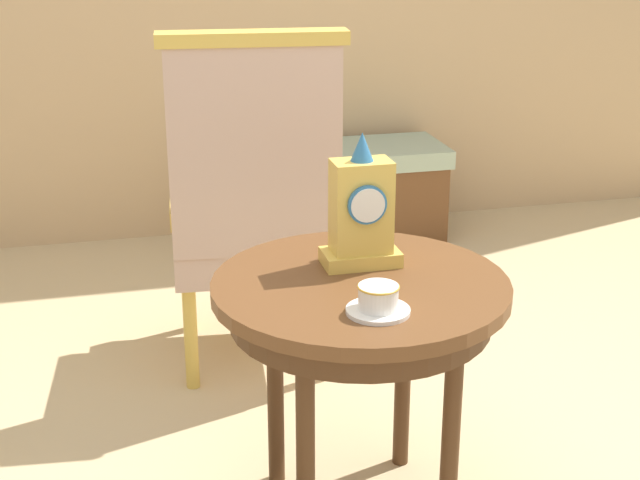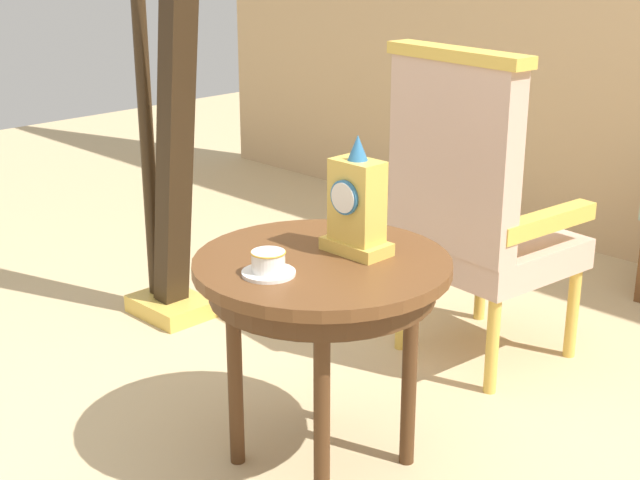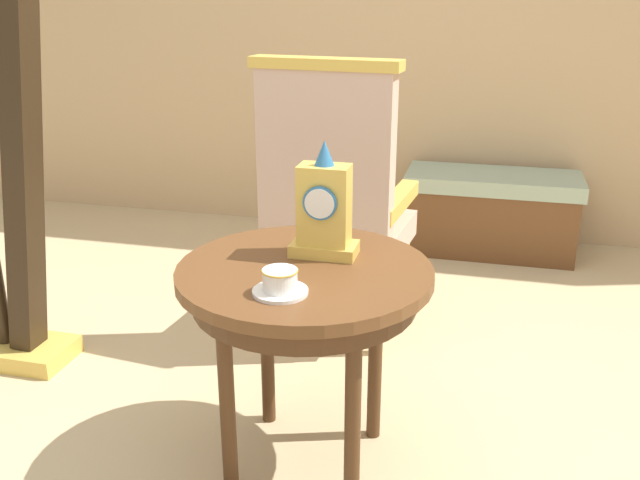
# 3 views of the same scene
# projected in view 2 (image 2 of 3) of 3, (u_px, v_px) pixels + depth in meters

# --- Properties ---
(ground_plane) EXTENTS (10.00, 10.00, 0.00)m
(ground_plane) POSITION_uv_depth(u_px,v_px,m) (322.00, 450.00, 2.79)
(ground_plane) COLOR tan
(side_table) EXTENTS (0.72, 0.72, 0.64)m
(side_table) POSITION_uv_depth(u_px,v_px,m) (322.00, 285.00, 2.54)
(side_table) COLOR brown
(side_table) RESTS_ON ground
(teacup_left) EXTENTS (0.14, 0.14, 0.07)m
(teacup_left) POSITION_uv_depth(u_px,v_px,m) (268.00, 264.00, 2.39)
(teacup_left) COLOR white
(teacup_left) RESTS_ON side_table
(mantel_clock) EXTENTS (0.19, 0.11, 0.34)m
(mantel_clock) POSITION_uv_depth(u_px,v_px,m) (357.00, 206.00, 2.52)
(mantel_clock) COLOR gold
(mantel_clock) RESTS_ON side_table
(armchair) EXTENTS (0.59, 0.58, 1.14)m
(armchair) POSITION_uv_depth(u_px,v_px,m) (474.00, 205.00, 3.17)
(armchair) COLOR #CCA893
(armchair) RESTS_ON ground
(harp) EXTENTS (0.40, 0.24, 1.80)m
(harp) POSITION_uv_depth(u_px,v_px,m) (167.00, 141.00, 3.50)
(harp) COLOR gold
(harp) RESTS_ON ground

